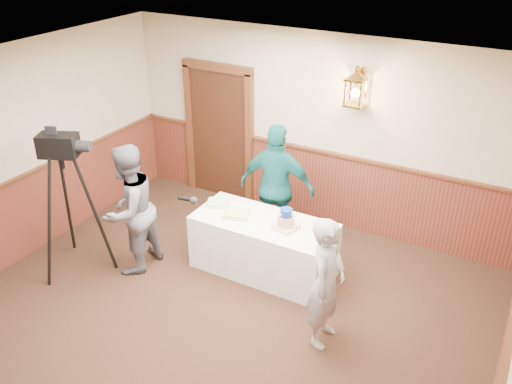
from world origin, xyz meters
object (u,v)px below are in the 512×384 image
(baker, at_px, (326,283))
(interviewer, at_px, (129,210))
(assistant_p, at_px, (277,187))
(tv_camera_rig, at_px, (71,211))
(display_table, at_px, (264,246))
(sheet_cake_green, at_px, (217,203))
(tiered_cake, at_px, (286,221))
(sheet_cake_yellow, at_px, (237,214))

(baker, bearing_deg, interviewer, 86.30)
(assistant_p, relative_size, tv_camera_rig, 0.95)
(baker, relative_size, tv_camera_rig, 0.81)
(display_table, distance_m, assistant_p, 0.85)
(interviewer, height_order, baker, interviewer)
(tv_camera_rig, bearing_deg, baker, -19.33)
(sheet_cake_green, bearing_deg, baker, -24.19)
(tiered_cake, xyz_separation_m, baker, (0.86, -0.77, -0.10))
(tiered_cake, bearing_deg, interviewer, -158.57)
(tiered_cake, bearing_deg, sheet_cake_yellow, -176.69)
(assistant_p, bearing_deg, sheet_cake_yellow, 66.07)
(tiered_cake, bearing_deg, tv_camera_rig, -156.56)
(tv_camera_rig, bearing_deg, sheet_cake_yellow, 5.24)
(tiered_cake, height_order, interviewer, interviewer)
(baker, bearing_deg, tiered_cake, 45.31)
(sheet_cake_green, distance_m, assistant_p, 0.84)
(sheet_cake_yellow, xyz_separation_m, tv_camera_rig, (-1.81, -1.04, 0.06))
(interviewer, bearing_deg, sheet_cake_yellow, 120.58)
(tiered_cake, relative_size, sheet_cake_yellow, 1.03)
(tiered_cake, bearing_deg, sheet_cake_green, 175.55)
(display_table, xyz_separation_m, assistant_p, (-0.16, 0.66, 0.51))
(display_table, relative_size, assistant_p, 1.01)
(display_table, distance_m, tv_camera_rig, 2.48)
(interviewer, height_order, tv_camera_rig, tv_camera_rig)
(display_table, xyz_separation_m, interviewer, (-1.52, -0.75, 0.49))
(display_table, bearing_deg, tiered_cake, -5.33)
(display_table, height_order, baker, baker)
(tiered_cake, xyz_separation_m, sheet_cake_green, (-1.04, 0.08, -0.08))
(sheet_cake_green, bearing_deg, sheet_cake_yellow, -18.17)
(interviewer, xyz_separation_m, tv_camera_rig, (-0.65, -0.36, -0.02))
(sheet_cake_yellow, height_order, sheet_cake_green, sheet_cake_yellow)
(baker, bearing_deg, sheet_cake_yellow, 61.80)
(sheet_cake_yellow, distance_m, baker, 1.70)
(tv_camera_rig, bearing_deg, assistant_p, 16.69)
(sheet_cake_yellow, xyz_separation_m, interviewer, (-1.16, -0.68, 0.08))
(assistant_p, bearing_deg, baker, 123.76)
(display_table, xyz_separation_m, tv_camera_rig, (-2.17, -1.11, 0.47))
(baker, bearing_deg, sheet_cake_green, 63.17)
(display_table, relative_size, sheet_cake_green, 6.82)
(display_table, distance_m, sheet_cake_yellow, 0.54)
(display_table, distance_m, baker, 1.47)
(sheet_cake_green, relative_size, interviewer, 0.15)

